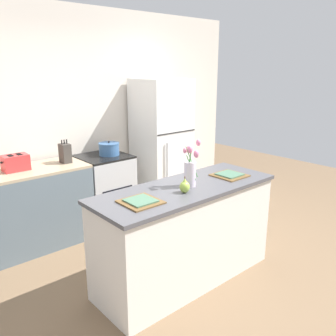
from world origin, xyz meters
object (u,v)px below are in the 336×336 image
plate_setting_left (141,201)px  plate_setting_right (230,175)px  stove_range (105,190)px  knife_block (65,153)px  cooking_pot (109,149)px  refrigerator (161,145)px  pear_figurine (185,186)px  toaster (15,163)px  flower_vase (190,170)px

plate_setting_left → plate_setting_right: size_ratio=1.00×
stove_range → knife_block: (-0.50, -0.00, 0.56)m
stove_range → cooking_pot: (0.08, -0.02, 0.53)m
refrigerator → pear_figurine: size_ratio=12.60×
pear_figurine → toaster: 1.93m
plate_setting_left → knife_block: 1.65m
stove_range → refrigerator: refrigerator is taller
flower_vase → plate_setting_left: size_ratio=1.42×
plate_setting_left → knife_block: size_ratio=1.10×
cooking_pot → plate_setting_right: bearing=-77.2°
stove_range → toaster: 1.18m
refrigerator → plate_setting_right: (-0.50, -1.65, 0.03)m
toaster → knife_block: (0.55, -0.04, 0.03)m
plate_setting_right → cooking_pot: cooking_pot is taller
flower_vase → knife_block: bearing=105.1°
refrigerator → pear_figurine: 2.07m
flower_vase → plate_setting_left: (-0.58, -0.03, -0.15)m
cooking_pot → stove_range: bearing=167.3°
stove_range → knife_block: knife_block is taller
flower_vase → pear_figurine: flower_vase is taller
cooking_pot → flower_vase: bearing=-95.2°
flower_vase → pear_figurine: 0.21m
stove_range → refrigerator: size_ratio=0.50×
stove_range → toaster: size_ratio=3.24×
plate_setting_right → knife_block: knife_block is taller
stove_range → plate_setting_right: 1.78m
stove_range → plate_setting_right: bearing=-74.8°
refrigerator → cooking_pot: 0.87m
toaster → knife_block: 0.55m
flower_vase → plate_setting_left: 0.60m
plate_setting_left → plate_setting_right: (1.10, 0.00, 0.00)m
refrigerator → plate_setting_left: refrigerator is taller
stove_range → pear_figurine: (-0.22, -1.71, 0.54)m
pear_figurine → cooking_pot: cooking_pot is taller
stove_range → plate_setting_left: bearing=-111.5°
toaster → plate_setting_left: bearing=-76.8°
knife_block → toaster: bearing=175.3°
flower_vase → plate_setting_right: bearing=-3.7°
flower_vase → toaster: 1.93m
stove_range → flower_vase: size_ratio=2.14×
refrigerator → plate_setting_right: bearing=-106.9°
cooking_pot → knife_block: (-0.58, 0.01, 0.03)m
refrigerator → knife_block: (-1.45, -0.00, 0.10)m
cooking_pot → plate_setting_left: bearing=-114.1°
flower_vase → cooking_pot: bearing=84.8°
refrigerator → plate_setting_right: 1.72m
plate_setting_left → refrigerator: bearing=45.9°
knife_block → refrigerator: bearing=0.2°
refrigerator → toaster: bearing=178.9°
refrigerator → flower_vase: bearing=-122.2°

